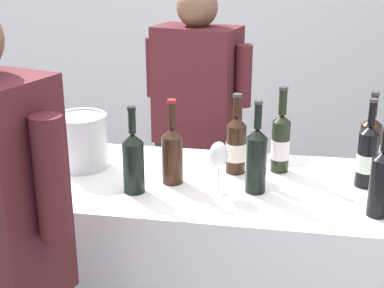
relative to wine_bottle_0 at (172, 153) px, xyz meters
The scene contains 12 objects.
wall_back 2.65m from the wine_bottle_0, 87.17° to the left, with size 8.00×0.10×2.80m, color white.
wine_bottle_0 is the anchor object (origin of this frame).
wine_bottle_2 0.75m from the wine_bottle_0, 11.43° to the right, with size 0.07×0.07×0.32m.
wine_bottle_3 0.73m from the wine_bottle_0, ahead, with size 0.08×0.08×0.34m.
wine_bottle_5 0.32m from the wine_bottle_0, ahead, with size 0.08×0.08×0.35m.
wine_bottle_6 0.16m from the wine_bottle_0, 138.48° to the right, with size 0.08×0.08×0.33m.
wine_bottle_7 0.44m from the wine_bottle_0, 25.05° to the left, with size 0.07×0.07×0.35m.
wine_bottle_8 0.27m from the wine_bottle_0, 32.54° to the left, with size 0.08×0.08×0.32m.
wine_bottle_9 0.77m from the wine_bottle_0, 14.45° to the left, with size 0.08×0.08×0.34m.
wine_glass 0.20m from the wine_bottle_0, 18.49° to the right, with size 0.07×0.07×0.20m.
ice_bucket 0.41m from the wine_bottle_0, 166.88° to the left, with size 0.22×0.22×0.22m.
person_server 0.81m from the wine_bottle_0, 92.31° to the left, with size 0.55×0.33×1.67m.
Camera 1 is at (0.28, -1.94, 1.85)m, focal length 51.44 mm.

